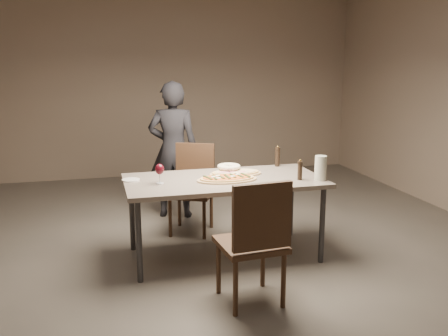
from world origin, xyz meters
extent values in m
plane|color=#57524B|center=(0.00, 0.00, 0.00)|extent=(7.00, 7.00, 0.00)
plane|color=gray|center=(0.00, 3.50, 1.40)|extent=(6.00, 0.00, 6.00)
cube|color=slate|center=(0.00, 0.00, 0.73)|extent=(1.80, 0.90, 0.04)
cylinder|color=#333335|center=(-0.82, -0.37, 0.35)|extent=(0.05, 0.05, 0.71)
cylinder|color=#333335|center=(0.82, -0.37, 0.35)|extent=(0.05, 0.05, 0.71)
cylinder|color=#333335|center=(-0.82, 0.37, 0.35)|extent=(0.05, 0.05, 0.71)
cylinder|color=#333335|center=(0.82, 0.37, 0.35)|extent=(0.05, 0.05, 0.71)
ellipsoid|color=white|center=(-0.08, -0.11, 0.79)|extent=(0.05, 0.05, 0.01)
ellipsoid|color=white|center=(0.13, -0.02, 0.79)|extent=(0.05, 0.05, 0.01)
ellipsoid|color=white|center=(-0.06, -0.02, 0.79)|extent=(0.05, 0.05, 0.01)
ellipsoid|color=white|center=(0.06, -0.08, 0.79)|extent=(0.05, 0.05, 0.01)
ellipsoid|color=white|center=(-0.11, -0.06, 0.79)|extent=(0.05, 0.05, 0.01)
cube|color=#253717|center=(-0.17, -0.07, 0.79)|extent=(0.06, 0.16, 0.01)
cube|color=#253717|center=(-0.11, -0.08, 0.79)|extent=(0.03, 0.16, 0.01)
cube|color=#253717|center=(-0.05, -0.06, 0.79)|extent=(0.05, 0.16, 0.01)
cube|color=#253717|center=(0.01, -0.08, 0.79)|extent=(0.03, 0.16, 0.01)
cube|color=#253717|center=(0.07, -0.05, 0.79)|extent=(0.03, 0.16, 0.01)
cube|color=#253717|center=(0.13, -0.06, 0.79)|extent=(0.05, 0.16, 0.01)
cube|color=#253717|center=(0.19, -0.06, 0.79)|extent=(0.05, 0.16, 0.01)
cylinder|color=pink|center=(0.01, 0.12, 0.79)|extent=(0.06, 0.06, 0.00)
cylinder|color=pink|center=(0.20, 0.09, 0.79)|extent=(0.06, 0.06, 0.00)
cylinder|color=pink|center=(0.06, 0.09, 0.79)|extent=(0.06, 0.06, 0.00)
cylinder|color=pink|center=(0.09, 0.11, 0.79)|extent=(0.06, 0.06, 0.00)
cylinder|color=pink|center=(0.14, 0.14, 0.79)|extent=(0.06, 0.06, 0.00)
cylinder|color=beige|center=(0.11, 0.22, 0.79)|extent=(0.19, 0.19, 0.07)
torus|color=beige|center=(0.11, 0.22, 0.81)|extent=(0.22, 0.22, 0.03)
cube|color=olive|center=(0.13, 0.22, 0.80)|extent=(0.07, 0.06, 0.04)
cube|color=olive|center=(0.09, 0.24, 0.80)|extent=(0.06, 0.07, 0.04)
cube|color=olive|center=(0.09, 0.20, 0.80)|extent=(0.07, 0.07, 0.04)
cylinder|color=white|center=(-0.04, 0.03, 0.76)|extent=(0.13, 0.13, 0.02)
cylinder|color=#9A9C39|center=(-0.04, 0.03, 0.76)|extent=(0.09, 0.09, 0.00)
cylinder|color=black|center=(0.66, 0.38, 0.84)|extent=(0.05, 0.05, 0.17)
cylinder|color=black|center=(0.66, 0.38, 0.93)|extent=(0.05, 0.05, 0.02)
sphere|color=gold|center=(0.66, 0.38, 0.95)|extent=(0.02, 0.02, 0.02)
cylinder|color=black|center=(0.65, -0.21, 0.83)|extent=(0.04, 0.04, 0.15)
cylinder|color=black|center=(0.65, -0.21, 0.91)|extent=(0.05, 0.05, 0.02)
sphere|color=gold|center=(0.65, -0.21, 0.93)|extent=(0.02, 0.02, 0.02)
cylinder|color=silver|center=(0.83, -0.27, 0.86)|extent=(0.11, 0.11, 0.22)
cylinder|color=silver|center=(-0.59, -0.03, 0.75)|extent=(0.07, 0.07, 0.01)
cylinder|color=silver|center=(-0.59, -0.03, 0.80)|extent=(0.01, 0.01, 0.08)
ellipsoid|color=#3F0911|center=(-0.59, -0.03, 0.88)|extent=(0.08, 0.08, 0.10)
cylinder|color=white|center=(-0.83, 0.15, 0.76)|extent=(0.16, 0.16, 0.01)
cube|color=#3B2719|center=(-0.03, -0.91, 0.45)|extent=(0.50, 0.50, 0.04)
cylinder|color=#3B2719|center=(-0.20, -1.11, 0.22)|extent=(0.04, 0.04, 0.43)
cylinder|color=#3B2719|center=(0.18, -1.08, 0.22)|extent=(0.04, 0.04, 0.43)
cylinder|color=#3B2719|center=(-0.23, -0.73, 0.22)|extent=(0.04, 0.04, 0.43)
cylinder|color=#3B2719|center=(0.14, -0.70, 0.22)|extent=(0.04, 0.04, 0.43)
cube|color=#3B2719|center=(-0.01, -1.12, 0.74)|extent=(0.45, 0.08, 0.49)
cube|color=#3B2719|center=(-0.17, 0.72, 0.43)|extent=(0.59, 0.59, 0.04)
cylinder|color=#3B2719|center=(0.07, 0.81, 0.21)|extent=(0.04, 0.04, 0.41)
cylinder|color=#3B2719|center=(-0.26, 0.96, 0.21)|extent=(0.04, 0.04, 0.41)
cylinder|color=#3B2719|center=(-0.09, 0.48, 0.21)|extent=(0.04, 0.04, 0.41)
cylinder|color=#3B2719|center=(-0.41, 0.63, 0.21)|extent=(0.04, 0.04, 0.41)
cube|color=#3B2719|center=(-0.09, 0.90, 0.70)|extent=(0.40, 0.21, 0.46)
imported|color=black|center=(-0.26, 1.33, 0.79)|extent=(0.66, 0.53, 1.58)
camera|label=1|loc=(-1.12, -4.29, 1.84)|focal=40.00mm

